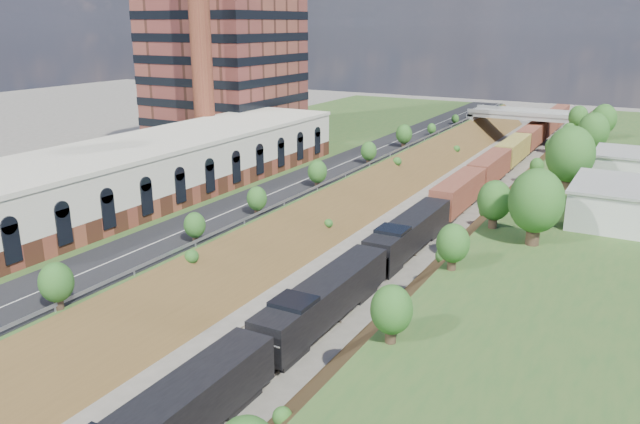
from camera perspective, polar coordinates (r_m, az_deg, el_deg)
platform_left at (r=102.64m, az=-7.51°, el=3.66°), size 44.00×180.00×5.00m
embankment_left at (r=92.31m, az=3.65°, el=0.66°), size 10.00×180.00×10.00m
embankment_right at (r=85.75m, az=17.06°, el=-1.35°), size 10.00×180.00×10.00m
rail_left_track at (r=89.20m, az=8.53°, el=-0.02°), size 1.58×180.00×0.18m
rail_right_track at (r=87.64m, az=11.71°, el=-0.49°), size 1.58×180.00×0.18m
road at (r=92.98m, az=1.20°, el=4.03°), size 8.00×180.00×0.10m
guardrail at (r=90.91m, az=3.43°, el=4.03°), size 0.10×171.00×0.70m
commercial_building at (r=81.68m, az=-13.94°, el=4.20°), size 14.30×62.30×7.00m
smokestack at (r=98.65m, az=-10.92°, el=16.18°), size 3.20×3.20×40.00m
overpass at (r=146.24m, az=18.28°, el=7.88°), size 24.50×8.30×7.40m
white_building_near at (r=74.75m, az=25.54°, el=0.67°), size 9.00×12.00×4.00m
white_building_far at (r=96.25m, az=26.21°, el=3.79°), size 8.00×10.00×3.60m
tree_right_large at (r=63.21m, az=19.16°, el=0.92°), size 5.25×5.25×7.61m
tree_left_crest at (r=58.70m, az=-13.94°, el=-2.23°), size 2.45×2.45×3.55m
freight_train at (r=105.10m, az=15.01°, el=3.68°), size 3.28×166.27×4.83m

